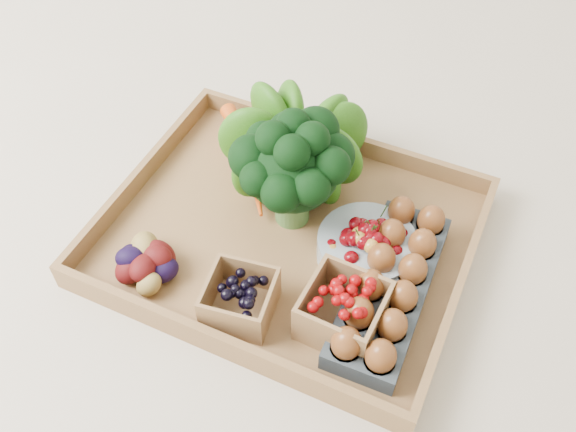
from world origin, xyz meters
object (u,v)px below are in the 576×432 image
at_px(tray, 288,238).
at_px(cherry_bowl, 366,248).
at_px(broccoli, 292,187).
at_px(egg_carton, 389,289).

xyz_separation_m(tray, cherry_bowl, (0.12, 0.01, 0.03)).
bearing_deg(broccoli, cherry_bowl, -10.03).
height_order(broccoli, cherry_bowl, broccoli).
bearing_deg(cherry_bowl, broccoli, 169.97).
height_order(tray, cherry_bowl, cherry_bowl).
relative_size(tray, broccoli, 3.04).
bearing_deg(tray, egg_carton, -13.13).
bearing_deg(egg_carton, tray, 165.16).
relative_size(broccoli, cherry_bowl, 1.21).
height_order(cherry_bowl, egg_carton, cherry_bowl).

